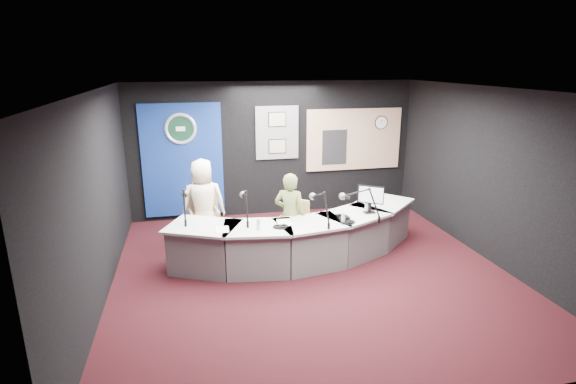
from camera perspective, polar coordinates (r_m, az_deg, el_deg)
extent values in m
plane|color=black|center=(7.15, 3.01, -10.18)|extent=(6.00, 6.00, 0.00)
cube|color=silver|center=(6.41, 3.38, 12.84)|extent=(6.00, 6.00, 0.02)
cube|color=black|center=(9.49, -1.71, 5.45)|extent=(6.00, 0.02, 2.80)
cube|color=black|center=(4.02, 14.95, -10.59)|extent=(6.00, 0.02, 2.80)
cube|color=black|center=(6.53, -23.08, -0.89)|extent=(0.02, 6.00, 2.80)
cube|color=black|center=(7.98, 24.43, 1.90)|extent=(0.02, 6.00, 2.80)
cube|color=navy|center=(9.33, -13.23, 3.90)|extent=(1.60, 0.05, 2.30)
torus|color=silver|center=(9.18, -13.49, 7.81)|extent=(0.63, 0.07, 0.63)
cylinder|color=#0D301E|center=(9.18, -13.49, 7.81)|extent=(0.48, 0.01, 0.48)
cube|color=slate|center=(9.41, -1.39, 7.53)|extent=(0.90, 0.04, 1.10)
cube|color=gray|center=(9.34, -1.37, 9.20)|extent=(0.34, 0.02, 0.27)
cube|color=gray|center=(9.43, -1.35, 5.82)|extent=(0.34, 0.02, 0.27)
cube|color=tan|center=(9.91, 8.37, 6.63)|extent=(2.12, 0.06, 1.32)
cube|color=beige|center=(9.90, 8.39, 6.62)|extent=(2.00, 0.02, 1.20)
cube|color=black|center=(9.76, 5.91, 5.67)|extent=(0.55, 0.02, 0.75)
cylinder|color=white|center=(10.06, 11.75, 8.62)|extent=(0.28, 0.01, 0.28)
cube|color=gray|center=(8.32, -10.63, -1.94)|extent=(0.51, 0.16, 0.70)
imported|color=#FFEACB|center=(8.03, -10.70, -1.36)|extent=(0.78, 0.52, 1.57)
imported|color=olive|center=(7.43, 0.26, -3.03)|extent=(0.63, 0.56, 1.45)
cube|color=black|center=(7.52, 10.42, -0.31)|extent=(0.35, 0.25, 0.28)
cube|color=black|center=(7.23, 7.07, -3.29)|extent=(0.18, 0.15, 0.04)
torus|color=black|center=(7.08, 7.61, -3.80)|extent=(0.21, 0.21, 0.04)
torus|color=black|center=(6.84, -0.96, -4.38)|extent=(0.22, 0.22, 0.04)
cube|color=white|center=(6.83, -8.35, -4.73)|extent=(0.20, 0.28, 0.00)
cube|color=white|center=(7.05, -0.47, -3.88)|extent=(0.24, 0.33, 0.00)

